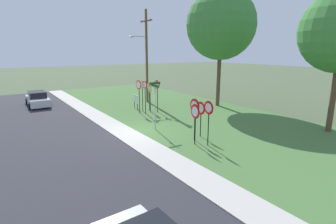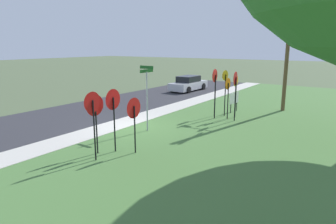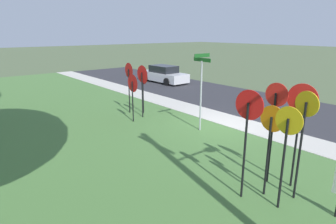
% 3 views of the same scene
% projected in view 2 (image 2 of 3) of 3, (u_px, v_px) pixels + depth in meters
% --- Properties ---
extents(ground_plane, '(160.00, 160.00, 0.00)m').
position_uv_depth(ground_plane, '(131.00, 127.00, 15.99)').
color(ground_plane, '#4C5B3D').
extents(road_asphalt, '(44.00, 6.40, 0.01)m').
position_uv_depth(road_asphalt, '(71.00, 115.00, 18.60)').
color(road_asphalt, '#2D2D33').
rests_on(road_asphalt, ground_plane).
extents(sidewalk_strip, '(44.00, 1.60, 0.06)m').
position_uv_depth(sidewalk_strip, '(119.00, 124.00, 16.42)').
color(sidewalk_strip, '#BCB7AD').
rests_on(sidewalk_strip, ground_plane).
extents(grass_median, '(44.00, 12.00, 0.04)m').
position_uv_depth(grass_median, '(240.00, 147.00, 12.73)').
color(grass_median, '#477038').
rests_on(grass_median, ground_plane).
extents(stop_sign_near_left, '(0.63, 0.10, 2.78)m').
position_uv_depth(stop_sign_near_left, '(215.00, 84.00, 17.33)').
color(stop_sign_near_left, black).
rests_on(stop_sign_near_left, grass_median).
extents(stop_sign_near_right, '(0.77, 0.11, 2.81)m').
position_uv_depth(stop_sign_near_right, '(215.00, 82.00, 17.91)').
color(stop_sign_near_right, black).
rests_on(stop_sign_near_right, grass_median).
extents(stop_sign_far_left, '(0.64, 0.09, 2.48)m').
position_uv_depth(stop_sign_far_left, '(236.00, 87.00, 17.59)').
color(stop_sign_far_left, black).
rests_on(stop_sign_far_left, grass_median).
extents(stop_sign_far_center, '(0.65, 0.10, 2.35)m').
position_uv_depth(stop_sign_far_center, '(228.00, 90.00, 17.31)').
color(stop_sign_far_center, black).
rests_on(stop_sign_far_center, grass_median).
extents(stop_sign_far_right, '(0.60, 0.13, 2.74)m').
position_uv_depth(stop_sign_far_right, '(225.00, 84.00, 17.95)').
color(stop_sign_far_right, black).
rests_on(stop_sign_far_right, grass_median).
extents(stop_sign_center_tall, '(0.72, 0.12, 2.76)m').
position_uv_depth(stop_sign_center_tall, '(235.00, 85.00, 16.70)').
color(stop_sign_center_tall, black).
rests_on(stop_sign_center_tall, grass_median).
extents(yield_sign_near_left, '(0.81, 0.10, 2.21)m').
position_uv_depth(yield_sign_near_left, '(134.00, 112.00, 11.72)').
color(yield_sign_near_left, black).
rests_on(yield_sign_near_left, grass_median).
extents(yield_sign_near_right, '(0.82, 0.10, 2.52)m').
position_uv_depth(yield_sign_near_right, '(113.00, 105.00, 11.81)').
color(yield_sign_near_right, black).
rests_on(yield_sign_near_right, grass_median).
extents(yield_sign_far_left, '(0.83, 0.12, 2.34)m').
position_uv_depth(yield_sign_far_left, '(95.00, 110.00, 11.63)').
color(yield_sign_far_left, black).
rests_on(yield_sign_far_left, grass_median).
extents(yield_sign_far_right, '(0.76, 0.10, 2.56)m').
position_uv_depth(yield_sign_far_right, '(93.00, 109.00, 10.88)').
color(yield_sign_far_right, black).
rests_on(yield_sign_far_right, grass_median).
extents(street_name_post, '(0.96, 0.82, 3.21)m').
position_uv_depth(street_name_post, '(147.00, 93.00, 14.77)').
color(street_name_post, '#9EA0A8').
rests_on(street_name_post, grass_median).
extents(utility_pole, '(2.10, 2.02, 9.10)m').
position_uv_depth(utility_pole, '(287.00, 33.00, 18.90)').
color(utility_pole, brown).
rests_on(utility_pole, grass_median).
extents(notice_board, '(1.10, 0.15, 1.25)m').
position_uv_depth(notice_board, '(234.00, 99.00, 19.26)').
color(notice_board, black).
rests_on(notice_board, grass_median).
extents(parked_hatchback_near, '(4.50, 1.96, 1.39)m').
position_uv_depth(parked_hatchback_near, '(188.00, 84.00, 28.70)').
color(parked_hatchback_near, silver).
rests_on(parked_hatchback_near, road_asphalt).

